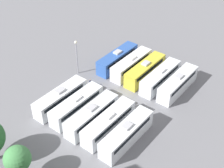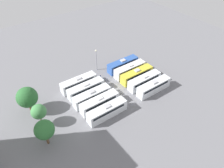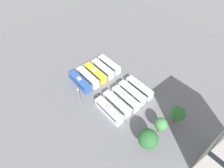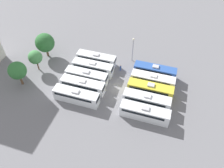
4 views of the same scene
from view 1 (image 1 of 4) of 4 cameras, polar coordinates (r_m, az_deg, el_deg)
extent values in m
plane|color=slate|center=(56.89, 1.65, -2.51)|extent=(123.66, 123.66, 0.00)
cube|color=silver|center=(58.85, 11.94, 0.03)|extent=(2.59, 10.76, 3.10)
cube|color=black|center=(58.15, 11.92, 0.58)|extent=(2.63, 9.15, 0.68)
cube|color=black|center=(62.47, 14.38, 2.99)|extent=(2.28, 0.08, 1.09)
cube|color=#B2B2B7|center=(57.85, 12.16, 1.40)|extent=(1.20, 1.60, 0.35)
cube|color=silver|center=(59.88, 8.85, 1.17)|extent=(2.59, 10.76, 3.10)
cube|color=black|center=(59.19, 8.79, 1.73)|extent=(2.63, 9.15, 0.68)
cube|color=black|center=(63.42, 11.42, 4.03)|extent=(2.28, 0.08, 1.09)
cube|color=silver|center=(58.90, 9.00, 2.53)|extent=(1.20, 1.60, 0.35)
cube|color=gold|center=(61.41, 6.09, 2.45)|extent=(2.59, 10.76, 3.10)
cube|color=black|center=(60.74, 6.00, 3.00)|extent=(2.63, 9.15, 0.68)
cube|color=black|center=(64.88, 8.75, 5.18)|extent=(2.28, 0.08, 1.09)
cube|color=#B2B2B7|center=(60.45, 6.19, 3.80)|extent=(1.20, 1.60, 0.35)
cube|color=silver|center=(62.90, 3.57, 3.53)|extent=(2.59, 10.76, 3.10)
cube|color=black|center=(62.24, 3.45, 4.08)|extent=(2.63, 9.15, 0.68)
cube|color=black|center=(66.28, 6.29, 6.15)|extent=(2.28, 0.08, 1.09)
cube|color=white|center=(61.96, 3.63, 4.86)|extent=(1.20, 1.60, 0.35)
cube|color=#2D56A8|center=(64.55, 1.00, 4.56)|extent=(2.59, 10.76, 3.10)
cube|color=black|center=(63.91, 0.86, 5.11)|extent=(2.63, 9.15, 0.68)
cube|color=black|center=(67.85, 3.78, 7.08)|extent=(2.28, 0.08, 1.09)
cube|color=#B2B2B7|center=(63.64, 1.02, 5.87)|extent=(1.20, 1.60, 0.35)
cube|color=silver|center=(48.12, 2.71, -9.10)|extent=(2.59, 10.76, 3.10)
cube|color=black|center=(47.35, 2.55, -8.57)|extent=(2.63, 9.15, 0.68)
cube|color=black|center=(50.81, 6.31, -4.95)|extent=(2.28, 0.08, 1.09)
cube|color=#B2B2B7|center=(46.89, 2.77, -7.64)|extent=(1.20, 1.60, 0.35)
cube|color=silver|center=(49.70, -0.59, -7.18)|extent=(2.59, 10.76, 3.10)
cube|color=black|center=(48.96, -0.79, -6.63)|extent=(2.63, 9.15, 0.68)
cube|color=black|center=(52.32, 3.08, -3.27)|extent=(2.28, 0.08, 1.09)
cube|color=white|center=(48.52, -0.60, -5.72)|extent=(1.20, 1.60, 0.35)
cube|color=silver|center=(51.08, -3.69, -5.79)|extent=(2.59, 10.76, 3.10)
cube|color=black|center=(50.35, -3.93, -5.24)|extent=(2.63, 9.15, 0.68)
cube|color=black|center=(53.60, 0.05, -2.06)|extent=(2.28, 0.08, 1.09)
cube|color=#B2B2B7|center=(49.92, -3.77, -4.34)|extent=(1.20, 1.60, 0.35)
cube|color=silver|center=(53.12, -6.43, -3.97)|extent=(2.59, 10.76, 3.10)
cube|color=black|center=(52.43, -6.69, -3.41)|extent=(2.63, 9.15, 0.68)
cube|color=black|center=(55.58, -2.70, -0.46)|extent=(2.28, 0.08, 1.09)
cube|color=white|center=(52.01, -6.56, -2.54)|extent=(1.20, 1.60, 0.35)
cube|color=silver|center=(55.01, -9.34, -2.60)|extent=(2.59, 10.76, 3.10)
cube|color=black|center=(54.34, -9.63, -2.04)|extent=(2.63, 9.15, 0.68)
cube|color=black|center=(57.36, -5.61, 0.73)|extent=(2.28, 0.08, 1.09)
cube|color=#B2B2B7|center=(53.94, -9.52, -1.19)|extent=(1.20, 1.60, 0.35)
cylinder|color=navy|center=(59.02, -3.98, 0.04)|extent=(0.36, 0.36, 1.54)
sphere|color=tan|center=(58.49, -4.02, 0.73)|extent=(0.24, 0.24, 0.24)
cylinder|color=gray|center=(61.54, -6.41, 4.63)|extent=(0.20, 0.20, 6.91)
sphere|color=#EAE5C6|center=(59.69, -6.65, 7.58)|extent=(0.60, 0.60, 0.60)
sphere|color=#428447|center=(43.24, -16.93, -12.95)|extent=(3.65, 3.65, 3.65)
camera|label=2|loc=(14.99, 111.00, 8.39)|focal=35.00mm
camera|label=3|loc=(53.27, -61.08, 34.15)|focal=28.00mm
camera|label=4|loc=(46.80, 59.76, 25.90)|focal=35.00mm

